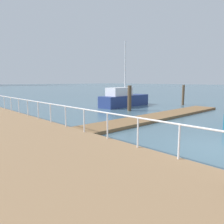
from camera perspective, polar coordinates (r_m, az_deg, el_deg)
ground_plane at (r=24.90m, az=-22.27°, el=1.36°), size 300.00×300.00×0.00m
floating_dock at (r=16.37m, az=12.10°, el=-1.18°), size 15.99×2.00×0.18m
boardwalk_railing at (r=13.20m, az=-17.51°, el=1.40°), size 0.06×26.87×1.08m
dock_piling_0 at (r=19.66m, az=4.62°, el=3.64°), size 0.36×0.36×2.30m
dock_piling_2 at (r=25.72m, az=18.24°, el=4.28°), size 0.27×0.27×2.25m
moored_boat_1 at (r=23.23m, az=3.12°, el=3.50°), size 6.50×2.20×6.82m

